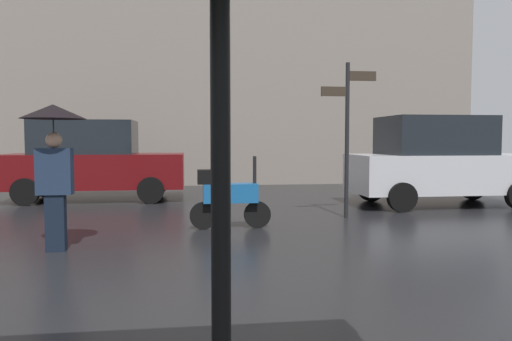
{
  "coord_description": "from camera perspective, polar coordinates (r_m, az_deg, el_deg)",
  "views": [
    {
      "loc": [
        -0.37,
        -2.81,
        1.53
      ],
      "look_at": [
        0.62,
        4.74,
        1.04
      ],
      "focal_mm": 34.49,
      "sensor_mm": 36.0,
      "label": 1
    }
  ],
  "objects": [
    {
      "name": "pedestrian_with_umbrella",
      "position": [
        7.16,
        -22.4,
        3.07
      ],
      "size": [
        0.86,
        0.86,
        1.99
      ],
      "rotation": [
        0.0,
        0.0,
        1.41
      ],
      "color": "black",
      "rests_on": "ground"
    },
    {
      "name": "street_signpost",
      "position": [
        9.64,
        10.56,
        5.29
      ],
      "size": [
        1.08,
        0.08,
        2.98
      ],
      "color": "black",
      "rests_on": "ground"
    },
    {
      "name": "parked_scooter",
      "position": [
        8.38,
        -3.29,
        -3.0
      ],
      "size": [
        1.38,
        0.32,
        1.23
      ],
      "rotation": [
        0.0,
        0.0,
        -0.18
      ],
      "color": "black",
      "rests_on": "ground"
    },
    {
      "name": "parked_car_left",
      "position": [
        12.05,
        20.43,
        1.0
      ],
      "size": [
        4.12,
        1.98,
        2.04
      ],
      "rotation": [
        0.0,
        0.0,
        3.36
      ],
      "color": "silver",
      "rests_on": "ground"
    },
    {
      "name": "building_block",
      "position": [
        18.37,
        -6.44,
        18.95
      ],
      "size": [
        18.72,
        3.08,
        12.75
      ],
      "primitive_type": "cube",
      "color": "gray",
      "rests_on": "ground"
    },
    {
      "name": "parked_car_right",
      "position": [
        12.88,
        -18.45,
        1.11
      ],
      "size": [
        4.35,
        1.86,
        1.98
      ],
      "rotation": [
        0.0,
        0.0,
        0.12
      ],
      "color": "#590C0F",
      "rests_on": "ground"
    }
  ]
}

